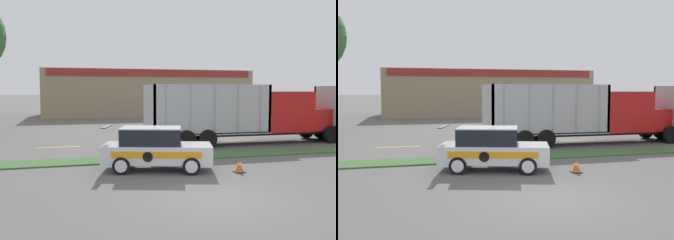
# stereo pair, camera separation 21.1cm
# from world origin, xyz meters

# --- Properties ---
(ground_plane) EXTENTS (600.00, 600.00, 0.00)m
(ground_plane) POSITION_xyz_m (0.00, 0.00, 0.00)
(ground_plane) COLOR #5B5959
(grass_verge) EXTENTS (120.00, 1.66, 0.06)m
(grass_verge) POSITION_xyz_m (0.00, 6.71, 0.03)
(grass_verge) COLOR #3D6633
(grass_verge) RESTS_ON ground_plane
(centre_line_3) EXTENTS (2.40, 0.14, 0.01)m
(centre_line_3) POSITION_xyz_m (-4.58, 11.54, 0.00)
(centre_line_3) COLOR yellow
(centre_line_3) RESTS_ON ground_plane
(centre_line_4) EXTENTS (2.40, 0.14, 0.01)m
(centre_line_4) POSITION_xyz_m (0.82, 11.54, 0.00)
(centre_line_4) COLOR yellow
(centre_line_4) RESTS_ON ground_plane
(centre_line_5) EXTENTS (2.40, 0.14, 0.01)m
(centre_line_5) POSITION_xyz_m (6.22, 11.54, 0.00)
(centre_line_5) COLOR yellow
(centre_line_5) RESTS_ON ground_plane
(centre_line_6) EXTENTS (2.40, 0.14, 0.01)m
(centre_line_6) POSITION_xyz_m (11.62, 11.54, 0.00)
(centre_line_6) COLOR yellow
(centre_line_6) RESTS_ON ground_plane
(dump_truck_lead) EXTENTS (12.20, 2.80, 3.45)m
(dump_truck_lead) POSITION_xyz_m (7.22, 10.23, 1.59)
(dump_truck_lead) COLOR black
(dump_truck_lead) RESTS_ON ground_plane
(rally_car) EXTENTS (4.51, 2.87, 1.73)m
(rally_car) POSITION_xyz_m (-0.82, 4.28, 0.87)
(rally_car) COLOR silver
(rally_car) RESTS_ON ground_plane
(traffic_cone) EXTENTS (0.39, 0.39, 0.51)m
(traffic_cone) POSITION_xyz_m (2.17, 3.04, 0.25)
(traffic_cone) COLOR black
(traffic_cone) RESTS_ON ground_plane
(store_building_backdrop) EXTENTS (25.28, 12.10, 5.63)m
(store_building_backdrop) POSITION_xyz_m (5.76, 38.78, 2.82)
(store_building_backdrop) COLOR #9E896B
(store_building_backdrop) RESTS_ON ground_plane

